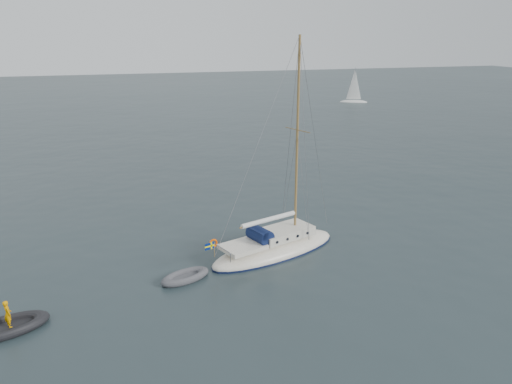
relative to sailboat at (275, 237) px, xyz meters
name	(u,v)px	position (x,y,z in m)	size (l,w,h in m)	color
ground	(257,254)	(-1.20, 0.05, -1.05)	(300.00, 300.00, 0.00)	black
sailboat	(275,237)	(0.00, 0.00, 0.00)	(9.79, 2.93, 13.94)	white
dinghy	(185,277)	(-6.08, -2.00, -0.86)	(3.01, 1.36, 0.43)	#454549
rib	(4,327)	(-15.04, -4.65, -0.81)	(4.03, 1.83, 1.58)	black
distant_yacht_b	(354,87)	(38.44, 63.01, 2.05)	(5.48, 2.92, 7.26)	silver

